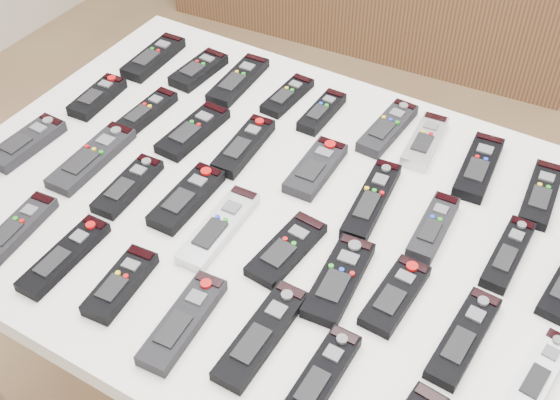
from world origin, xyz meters
The scene contains 34 objects.
table centered at (-0.03, -0.06, 0.72)m, with size 1.25×0.88×0.78m.
remote_0 centered at (-0.53, 0.21, 0.79)m, with size 0.06×0.18×0.02m, color black.
remote_1 centered at (-0.41, 0.22, 0.79)m, with size 0.06×0.15×0.02m, color black.
remote_2 centered at (-0.31, 0.23, 0.79)m, with size 0.06×0.19×0.02m, color black.
remote_3 centered at (-0.19, 0.24, 0.79)m, with size 0.05×0.15×0.02m, color black.
remote_4 centered at (-0.10, 0.22, 0.79)m, with size 0.04×0.14×0.02m, color black.
remote_5 centered at (0.05, 0.24, 0.79)m, with size 0.05×0.18×0.02m, color black.
remote_6 centered at (0.13, 0.24, 0.79)m, with size 0.05×0.16×0.02m, color #B7B7BC.
remote_7 centered at (0.25, 0.22, 0.79)m, with size 0.06×0.18×0.02m, color black.
remote_8 centered at (0.37, 0.21, 0.79)m, with size 0.05×0.17×0.02m, color black.
remote_10 centered at (-0.53, 0.02, 0.79)m, with size 0.05×0.14×0.02m, color black.
remote_11 centered at (-0.41, 0.03, 0.79)m, with size 0.05×0.16×0.02m, color black.
remote_12 centered at (-0.29, 0.03, 0.79)m, with size 0.06×0.18×0.02m, color black.
remote_13 centered at (-0.17, 0.04, 0.79)m, with size 0.05×0.18×0.02m, color black.
remote_14 centered at (-0.02, 0.06, 0.79)m, with size 0.06×0.16×0.02m, color black.
remote_15 centered at (0.11, 0.03, 0.79)m, with size 0.05×0.21×0.02m, color black.
remote_16 centered at (0.23, 0.02, 0.79)m, with size 0.05×0.16×0.02m, color black.
remote_17 centered at (0.36, 0.03, 0.79)m, with size 0.04×0.17×0.02m, color black.
remote_19 centered at (-0.55, -0.17, 0.79)m, with size 0.06×0.16×0.02m, color black.
remote_20 centered at (-0.41, -0.14, 0.79)m, with size 0.06×0.20×0.02m, color black.
remote_21 centered at (-0.30, -0.16, 0.79)m, with size 0.05×0.16×0.02m, color black.
remote_22 centered at (-0.18, -0.14, 0.79)m, with size 0.06×0.17×0.02m, color black.
remote_23 centered at (-0.09, -0.17, 0.79)m, with size 0.05×0.20×0.02m, color #B7B7BC.
remote_24 centered at (0.04, -0.15, 0.79)m, with size 0.06×0.16×0.02m, color black.
remote_25 centered at (0.14, -0.16, 0.79)m, with size 0.06×0.18×0.02m, color black.
remote_26 centered at (0.24, -0.15, 0.79)m, with size 0.06×0.16×0.02m, color black.
remote_27 centered at (0.36, -0.17, 0.79)m, with size 0.05×0.19×0.02m, color black.
remote_28 centered at (0.47, -0.17, 0.79)m, with size 0.04×0.16×0.02m, color silver.
remote_30 centered at (-0.39, -0.35, 0.79)m, with size 0.05×0.17×0.02m, color black.
remote_31 centered at (-0.28, -0.35, 0.79)m, with size 0.05×0.18×0.02m, color black.
remote_32 centered at (-0.16, -0.35, 0.79)m, with size 0.05×0.15×0.02m, color black.
remote_33 centered at (-0.02, -0.36, 0.79)m, with size 0.05×0.19×0.02m, color black.
remote_34 centered at (0.09, -0.32, 0.79)m, with size 0.05×0.20×0.02m, color black.
remote_35 centered at (0.20, -0.34, 0.79)m, with size 0.05×0.17×0.02m, color black.
Camera 1 is at (0.43, -0.84, 1.68)m, focal length 45.00 mm.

